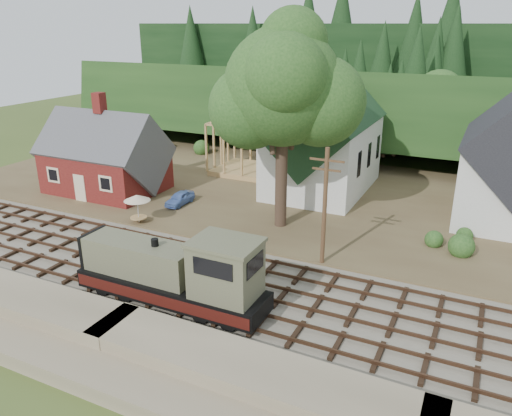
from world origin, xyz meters
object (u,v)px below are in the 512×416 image
at_px(car_blue, 180,198).
at_px(patio_set, 137,199).
at_px(locomotive, 177,275).
at_px(car_green, 58,170).

bearing_deg(car_blue, patio_set, -97.10).
bearing_deg(locomotive, patio_set, 137.85).
xyz_separation_m(locomotive, car_green, (-24.86, 15.11, -1.04)).
height_order(car_blue, patio_set, patio_set).
bearing_deg(car_green, locomotive, -118.63).
bearing_deg(car_green, car_blue, -92.93).
bearing_deg(car_blue, locomotive, -56.88).
height_order(locomotive, patio_set, locomotive).
height_order(locomotive, car_green, locomotive).
height_order(car_blue, car_green, car_green).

